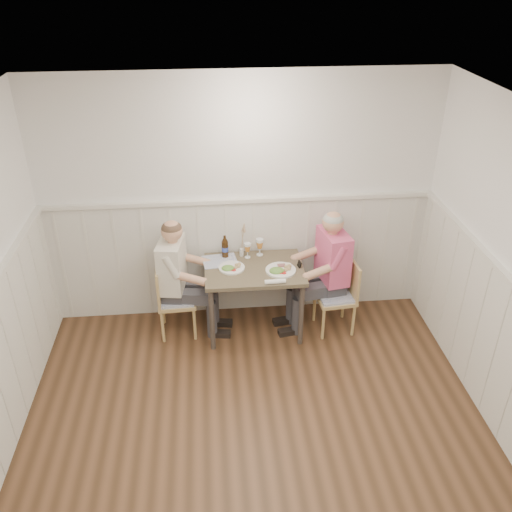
# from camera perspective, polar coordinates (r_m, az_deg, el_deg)

# --- Properties ---
(ground_plane) EXTENTS (4.50, 4.50, 0.00)m
(ground_plane) POSITION_cam_1_polar(r_m,az_deg,el_deg) (4.52, 0.61, -21.87)
(ground_plane) COLOR #442D1B
(room_shell) EXTENTS (4.04, 4.54, 2.60)m
(room_shell) POSITION_cam_1_polar(r_m,az_deg,el_deg) (3.46, 0.74, -6.08)
(room_shell) COLOR white
(room_shell) RESTS_ON ground
(wainscot) EXTENTS (4.00, 4.49, 1.34)m
(wainscot) POSITION_cam_1_polar(r_m,az_deg,el_deg) (4.51, -0.26, -9.53)
(wainscot) COLOR silver
(wainscot) RESTS_ON ground
(dining_table) EXTENTS (0.99, 0.70, 0.75)m
(dining_table) POSITION_cam_1_polar(r_m,az_deg,el_deg) (5.47, -0.20, -2.11)
(dining_table) COLOR #4E4430
(dining_table) RESTS_ON ground
(chair_right) EXTENTS (0.41, 0.41, 0.80)m
(chair_right) POSITION_cam_1_polar(r_m,az_deg,el_deg) (5.67, 8.82, -3.88)
(chair_right) COLOR tan
(chair_right) RESTS_ON ground
(chair_left) EXTENTS (0.39, 0.39, 0.80)m
(chair_left) POSITION_cam_1_polar(r_m,az_deg,el_deg) (5.61, -8.84, -4.28)
(chair_left) COLOR tan
(chair_left) RESTS_ON ground
(man_in_pink) EXTENTS (0.67, 0.47, 1.33)m
(man_in_pink) POSITION_cam_1_polar(r_m,az_deg,el_deg) (5.66, 7.55, -2.34)
(man_in_pink) COLOR #3F3F47
(man_in_pink) RESTS_ON ground
(diner_cream) EXTENTS (0.64, 0.45, 1.30)m
(diner_cream) POSITION_cam_1_polar(r_m,az_deg,el_deg) (5.57, -8.25, -3.15)
(diner_cream) COLOR #3F3F47
(diner_cream) RESTS_ON ground
(plate_man) EXTENTS (0.30, 0.30, 0.08)m
(plate_man) POSITION_cam_1_polar(r_m,az_deg,el_deg) (5.35, 2.53, -1.42)
(plate_man) COLOR white
(plate_man) RESTS_ON dining_table
(plate_diner) EXTENTS (0.26, 0.26, 0.07)m
(plate_diner) POSITION_cam_1_polar(r_m,az_deg,el_deg) (5.40, -2.70, -1.20)
(plate_diner) COLOR white
(plate_diner) RESTS_ON dining_table
(beer_glass_a) EXTENTS (0.08, 0.08, 0.19)m
(beer_glass_a) POSITION_cam_1_polar(r_m,az_deg,el_deg) (5.59, 0.39, 1.24)
(beer_glass_a) COLOR silver
(beer_glass_a) RESTS_ON dining_table
(beer_glass_b) EXTENTS (0.07, 0.07, 0.17)m
(beer_glass_b) POSITION_cam_1_polar(r_m,az_deg,el_deg) (5.55, -0.91, 0.85)
(beer_glass_b) COLOR silver
(beer_glass_b) RESTS_ON dining_table
(beer_bottle) EXTENTS (0.07, 0.07, 0.25)m
(beer_bottle) POSITION_cam_1_polar(r_m,az_deg,el_deg) (5.57, -3.28, 0.88)
(beer_bottle) COLOR black
(beer_bottle) RESTS_ON dining_table
(rolled_napkin) EXTENTS (0.20, 0.05, 0.04)m
(rolled_napkin) POSITION_cam_1_polar(r_m,az_deg,el_deg) (5.17, 2.03, -2.71)
(rolled_napkin) COLOR white
(rolled_napkin) RESTS_ON dining_table
(grass_vase) EXTENTS (0.04, 0.04, 0.39)m
(grass_vase) POSITION_cam_1_polar(r_m,az_deg,el_deg) (5.55, -1.54, 1.61)
(grass_vase) COLOR silver
(grass_vase) RESTS_ON dining_table
(gingham_mat) EXTENTS (0.37, 0.32, 0.01)m
(gingham_mat) POSITION_cam_1_polar(r_m,az_deg,el_deg) (5.55, -3.83, -0.51)
(gingham_mat) COLOR #626FA7
(gingham_mat) RESTS_ON dining_table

